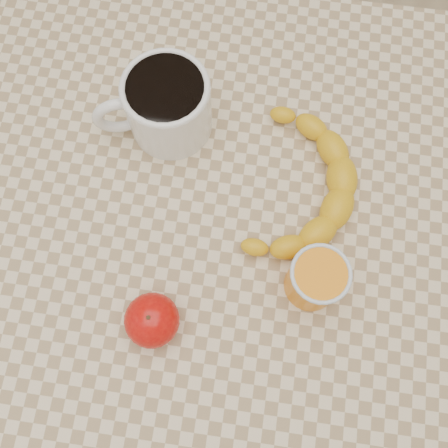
# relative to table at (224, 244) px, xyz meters

# --- Properties ---
(ground) EXTENTS (3.00, 3.00, 0.00)m
(ground) POSITION_rel_table_xyz_m (0.00, 0.00, -0.66)
(ground) COLOR tan
(ground) RESTS_ON ground
(table) EXTENTS (0.80, 0.80, 0.75)m
(table) POSITION_rel_table_xyz_m (0.00, 0.00, 0.00)
(table) COLOR beige
(table) RESTS_ON ground
(coffee_mug) EXTENTS (0.18, 0.15, 0.10)m
(coffee_mug) POSITION_rel_table_xyz_m (-0.10, 0.15, 0.14)
(coffee_mug) COLOR white
(coffee_mug) RESTS_ON table
(orange_juice_glass) EXTENTS (0.07, 0.07, 0.09)m
(orange_juice_glass) POSITION_rel_table_xyz_m (0.12, -0.06, 0.13)
(orange_juice_glass) COLOR orange
(orange_juice_glass) RESTS_ON table
(apple) EXTENTS (0.09, 0.09, 0.06)m
(apple) POSITION_rel_table_xyz_m (-0.07, -0.14, 0.12)
(apple) COLOR #A30506
(apple) RESTS_ON table
(banana) EXTENTS (0.31, 0.36, 0.04)m
(banana) POSITION_rel_table_xyz_m (0.09, 0.06, 0.11)
(banana) COLOR yellow
(banana) RESTS_ON table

